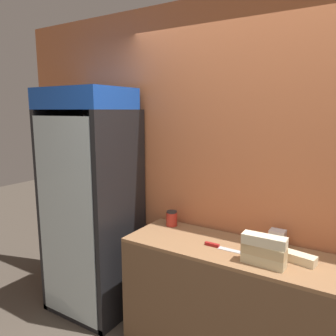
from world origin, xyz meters
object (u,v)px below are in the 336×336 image
chefs_knife (219,247)px  sandwich_stack_bottom (263,260)px  sandwich_stack_top (264,240)px  sandwich_flat_left (294,257)px  sandwich_stack_middle (264,250)px  napkin_dispenser (277,238)px  beverage_cooler (95,192)px  condiment_jar (172,218)px

chefs_knife → sandwich_stack_bottom: bearing=-15.5°
sandwich_stack_bottom → sandwich_stack_top: sandwich_stack_top is taller
sandwich_flat_left → chefs_knife: size_ratio=0.89×
chefs_knife → sandwich_stack_top: bearing=-15.5°
sandwich_stack_bottom → sandwich_stack_middle: (0.00, 0.00, 0.07)m
sandwich_stack_middle → chefs_knife: 0.36m
sandwich_stack_bottom → napkin_dispenser: bearing=89.7°
sandwich_stack_top → sandwich_stack_bottom: bearing=180.0°
beverage_cooler → sandwich_stack_bottom: size_ratio=7.30×
sandwich_stack_middle → condiment_jar: 0.92m
sandwich_flat_left → condiment_jar: bearing=172.0°
sandwich_stack_bottom → sandwich_stack_top: 0.13m
sandwich_stack_middle → sandwich_stack_top: size_ratio=1.01×
sandwich_stack_middle → chefs_knife: sandwich_stack_middle is taller
condiment_jar → chefs_knife: bearing=-21.7°
beverage_cooler → chefs_knife: 1.28m
chefs_knife → condiment_jar: size_ratio=2.43×
sandwich_stack_bottom → condiment_jar: condiment_jar is taller
beverage_cooler → napkin_dispenser: bearing=7.0°
napkin_dispenser → beverage_cooler: bearing=-173.0°
sandwich_stack_bottom → condiment_jar: 0.92m
sandwich_stack_bottom → sandwich_flat_left: 0.22m
sandwich_stack_middle → napkin_dispenser: (0.00, 0.34, -0.04)m
beverage_cooler → napkin_dispenser: size_ratio=16.92×
beverage_cooler → sandwich_flat_left: beverage_cooler is taller
napkin_dispenser → condiment_jar: bearing=-177.4°
sandwich_stack_bottom → sandwich_flat_left: (0.16, 0.16, -0.00)m
sandwich_stack_top → chefs_knife: (-0.34, 0.09, -0.16)m
sandwich_stack_top → napkin_dispenser: (0.00, 0.34, -0.10)m
beverage_cooler → sandwich_stack_middle: 1.61m
sandwich_flat_left → napkin_dispenser: bearing=130.5°
beverage_cooler → chefs_knife: (1.25, -0.05, -0.22)m
chefs_knife → condiment_jar: condiment_jar is taller
beverage_cooler → sandwich_stack_middle: beverage_cooler is taller
beverage_cooler → condiment_jar: beverage_cooler is taller
chefs_knife → napkin_dispenser: napkin_dispenser is taller
beverage_cooler → sandwich_stack_top: bearing=-5.3°
chefs_knife → napkin_dispenser: (0.34, 0.25, 0.05)m
beverage_cooler → sandwich_stack_bottom: bearing=-5.3°
sandwich_stack_bottom → napkin_dispenser: (0.00, 0.34, 0.03)m
sandwich_flat_left → sandwich_stack_top: bearing=-134.5°
napkin_dispenser → sandwich_flat_left: bearing=-49.5°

